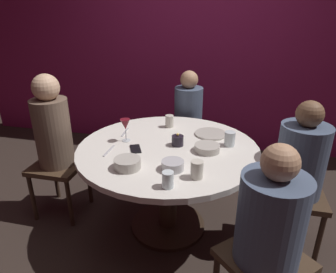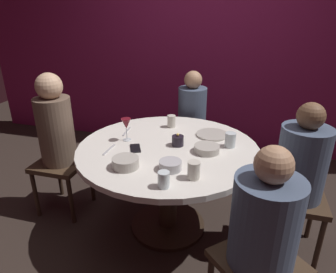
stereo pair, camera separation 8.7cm
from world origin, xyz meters
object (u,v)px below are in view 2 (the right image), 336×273
cup_near_candle (171,121)px  cup_by_left_diner (164,180)px  seated_diner_left (56,131)px  seated_diner_right (301,165)px  dinner_plate (212,135)px  cell_phone (135,148)px  seated_diner_front_right (264,225)px  candle_holder (178,141)px  cup_by_right_diner (194,170)px  seated_diner_back (192,113)px  bowl_salad_center (126,163)px  cup_center_front (230,140)px  dining_table (168,164)px  bowl_small_white (207,149)px  bowl_serving_large (170,165)px  wine_glass (126,125)px

cup_near_candle → cup_by_left_diner: (0.20, -0.92, -0.00)m
seated_diner_left → seated_diner_right: bearing=0.0°
dinner_plate → cell_phone: size_ratio=1.84×
dinner_plate → cup_by_left_diner: 0.85m
seated_diner_front_right → candle_holder: (-0.61, 0.72, 0.07)m
seated_diner_right → cup_by_right_diner: (-0.65, -0.39, 0.08)m
seated_diner_back → seated_diner_right: bearing=45.7°
candle_holder → cup_by_left_diner: same height
cup_by_right_diner → cell_phone: bearing=149.2°
seated_diner_left → seated_diner_right: 1.87m
seated_diner_left → bowl_salad_center: 0.86m
seated_diner_back → dinner_plate: size_ratio=4.33×
seated_diner_right → bowl_salad_center: bearing=18.8°
seated_diner_left → bowl_salad_center: size_ratio=7.08×
cup_by_left_diner → cup_center_front: (0.32, 0.65, 0.01)m
cell_phone → bowl_salad_center: bowl_salad_center is taller
cell_phone → dinner_plate: bearing=-166.9°
dining_table → cell_phone: bearing=-155.0°
seated_diner_left → bowl_small_white: size_ratio=6.73×
seated_diner_left → cup_center_front: (1.38, 0.12, 0.03)m
bowl_serving_large → bowl_small_white: bowl_serving_large is taller
bowl_small_white → cup_by_left_diner: (-0.16, -0.52, 0.02)m
dining_table → bowl_small_white: bearing=-2.5°
seated_diner_front_right → seated_diner_left: bearing=22.4°
wine_glass → bowl_serving_large: size_ratio=1.23×
bowl_serving_large → bowl_salad_center: bearing=-170.3°
dining_table → bowl_small_white: size_ratio=7.37×
seated_diner_back → candle_holder: 0.87m
candle_holder → cup_by_right_diner: (0.20, -0.43, 0.02)m
seated_diner_left → seated_diner_right: (1.87, -0.00, -0.05)m
bowl_small_white → cup_by_left_diner: 0.54m
candle_holder → cup_near_candle: (-0.14, 0.35, 0.01)m
seated_diner_front_right → bowl_salad_center: 0.91m
seated_diner_left → candle_holder: (1.01, 0.04, 0.02)m
cell_phone → cup_near_candle: bearing=-131.1°
seated_diner_back → bowl_salad_center: size_ratio=6.48×
seated_diner_back → candle_holder: seated_diner_back is taller
cup_by_right_diner → cup_center_front: cup_by_right_diner is taller
wine_glass → seated_diner_left: bearing=-177.5°
wine_glass → bowl_small_white: size_ratio=0.97×
seated_diner_right → wine_glass: seated_diner_right is taller
wine_glass → bowl_serving_large: 0.57m
cup_by_left_diner → dining_table: bearing=103.1°
seated_diner_left → cell_phone: 0.74m
candle_holder → bowl_salad_center: 0.48m
candle_holder → seated_diner_right: bearing=-2.6°
cell_phone → cup_center_front: size_ratio=1.30×
wine_glass → bowl_small_white: wine_glass is taller
seated_diner_right → cup_by_right_diner: size_ratio=10.37×
dinner_plate → seated_diner_back: bearing=115.4°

